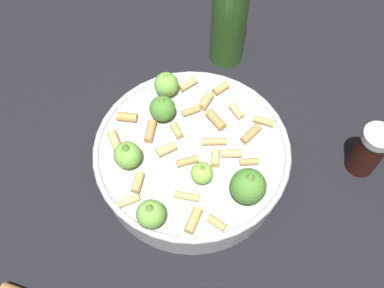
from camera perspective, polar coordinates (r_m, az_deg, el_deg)
name	(u,v)px	position (r m, az deg, el deg)	size (l,w,h in m)	color
ground_plane	(192,168)	(0.62, 0.00, -3.24)	(2.40, 2.40, 0.00)	black
cooking_pan	(191,156)	(0.59, -0.07, -1.68)	(0.27, 0.27, 0.12)	#B7B7BC
pepper_shaker	(369,151)	(0.63, 22.89, -0.82)	(0.04, 0.04, 0.08)	#33140F
olive_oil_bottle	(230,8)	(0.68, 5.22, 17.95)	(0.06, 0.06, 0.25)	#336023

